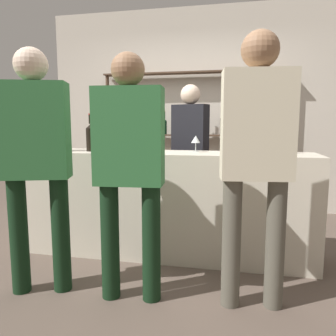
{
  "coord_description": "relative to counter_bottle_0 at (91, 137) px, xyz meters",
  "views": [
    {
      "loc": [
        0.6,
        -2.87,
        1.21
      ],
      "look_at": [
        0.0,
        0.0,
        0.81
      ],
      "focal_mm": 35.0,
      "sensor_mm": 36.0,
      "label": 1
    }
  ],
  "objects": [
    {
      "name": "back_wall",
      "position": [
        0.72,
        1.89,
        0.31
      ],
      "size": [
        4.18,
        0.12,
        2.8
      ],
      "primitive_type": "cube",
      "color": "beige",
      "rests_on": "ground_plane"
    },
    {
      "name": "ice_bucket",
      "position": [
        -0.31,
        -0.04,
        -0.04
      ],
      "size": [
        0.19,
        0.19,
        0.19
      ],
      "color": "black",
      "rests_on": "bar_counter"
    },
    {
      "name": "bar_counter",
      "position": [
        0.72,
        0.03,
        -0.61
      ],
      "size": [
        2.58,
        0.52,
        0.95
      ],
      "primitive_type": "cube",
      "color": "beige",
      "rests_on": "ground_plane"
    },
    {
      "name": "back_shelf",
      "position": [
        0.7,
        1.71,
        0.18
      ],
      "size": [
        2.54,
        0.18,
        1.91
      ],
      "color": "#4C3828",
      "rests_on": "ground_plane"
    },
    {
      "name": "customer_right",
      "position": [
        1.45,
        -0.71,
        -0.04
      ],
      "size": [
        0.46,
        0.25,
        1.77
      ],
      "rotation": [
        0.0,
        0.0,
        1.7
      ],
      "color": "#575347",
      "rests_on": "ground_plane"
    },
    {
      "name": "counter_bottle_2",
      "position": [
        1.33,
        -0.06,
        -0.01
      ],
      "size": [
        0.09,
        0.09,
        0.34
      ],
      "color": "black",
      "rests_on": "bar_counter"
    },
    {
      "name": "counter_bottle_0",
      "position": [
        0.0,
        0.0,
        0.0
      ],
      "size": [
        0.09,
        0.09,
        0.35
      ],
      "color": "black",
      "rests_on": "bar_counter"
    },
    {
      "name": "server_behind_counter",
      "position": [
        0.82,
        0.74,
        -0.12
      ],
      "size": [
        0.42,
        0.28,
        1.63
      ],
      "rotation": [
        0.0,
        0.0,
        -1.89
      ],
      "color": "black",
      "rests_on": "ground_plane"
    },
    {
      "name": "cork_jar",
      "position": [
        0.31,
        0.08,
        -0.07
      ],
      "size": [
        0.12,
        0.12,
        0.13
      ],
      "color": "silver",
      "rests_on": "bar_counter"
    },
    {
      "name": "wine_glass",
      "position": [
        0.96,
        0.17,
        -0.03
      ],
      "size": [
        0.08,
        0.08,
        0.15
      ],
      "color": "silver",
      "rests_on": "bar_counter"
    },
    {
      "name": "counter_bottle_1",
      "position": [
        1.61,
        0.03,
        -0.01
      ],
      "size": [
        0.08,
        0.08,
        0.33
      ],
      "color": "silver",
      "rests_on": "bar_counter"
    },
    {
      "name": "customer_left",
      "position": [
        -0.04,
        -0.82,
        -0.08
      ],
      "size": [
        0.49,
        0.33,
        1.71
      ],
      "rotation": [
        0.0,
        0.0,
        1.87
      ],
      "color": "black",
      "rests_on": "ground_plane"
    },
    {
      "name": "customer_center",
      "position": [
        0.63,
        -0.78,
        -0.12
      ],
      "size": [
        0.47,
        0.24,
        1.66
      ],
      "rotation": [
        0.0,
        0.0,
        1.66
      ],
      "color": "black",
      "rests_on": "ground_plane"
    },
    {
      "name": "ground_plane",
      "position": [
        0.72,
        0.03,
        -1.09
      ],
      "size": [
        16.0,
        16.0,
        0.0
      ],
      "primitive_type": "plane",
      "color": "brown"
    }
  ]
}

